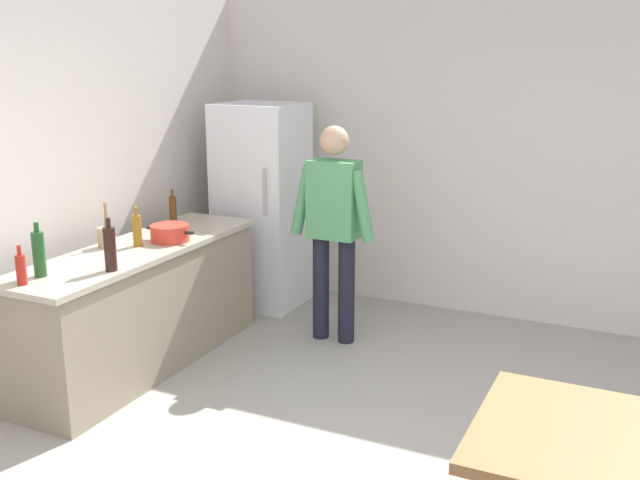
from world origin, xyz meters
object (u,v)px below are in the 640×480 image
(bottle_oil_amber, at_px, (137,230))
(refrigerator, at_px, (262,206))
(person, at_px, (334,220))
(cooking_pot, at_px, (170,233))
(bottle_beer_brown, at_px, (173,208))
(bottle_wine_dark, at_px, (110,248))
(bottle_wine_green, at_px, (39,253))
(utensil_jar, at_px, (106,236))
(bottle_sauce_red, at_px, (21,269))

(bottle_oil_amber, bearing_deg, refrigerator, 85.94)
(person, distance_m, cooking_pot, 1.24)
(person, relative_size, bottle_oil_amber, 6.07)
(bottle_beer_brown, relative_size, bottle_wine_dark, 0.76)
(person, bearing_deg, bottle_wine_dark, -117.68)
(bottle_wine_green, height_order, bottle_oil_amber, bottle_wine_green)
(bottle_wine_green, distance_m, bottle_wine_dark, 0.42)
(bottle_beer_brown, xyz_separation_m, bottle_wine_dark, (0.48, -1.31, 0.04))
(bottle_wine_dark, bearing_deg, bottle_oil_amber, 113.11)
(utensil_jar, xyz_separation_m, bottle_beer_brown, (-0.06, 0.87, 0.03))
(refrigerator, bearing_deg, bottle_beer_brown, -113.53)
(person, relative_size, cooking_pot, 4.25)
(cooking_pot, xyz_separation_m, bottle_wine_dark, (0.11, -0.76, 0.09))
(cooking_pot, height_order, bottle_sauce_red, bottle_sauce_red)
(refrigerator, xyz_separation_m, bottle_beer_brown, (-0.36, -0.82, 0.11))
(person, distance_m, bottle_wine_green, 2.18)
(cooking_pot, distance_m, utensil_jar, 0.45)
(cooking_pot, bearing_deg, utensil_jar, -132.76)
(refrigerator, distance_m, bottle_sauce_red, 2.58)
(refrigerator, relative_size, person, 1.06)
(cooking_pot, bearing_deg, bottle_wine_green, -100.78)
(cooking_pot, xyz_separation_m, bottle_beer_brown, (-0.37, 0.54, 0.05))
(cooking_pot, height_order, bottle_wine_green, bottle_wine_green)
(utensil_jar, xyz_separation_m, bottle_oil_amber, (0.18, 0.12, 0.04))
(refrigerator, height_order, bottle_wine_green, refrigerator)
(cooking_pot, bearing_deg, bottle_wine_dark, -81.62)
(bottle_wine_green, bearing_deg, bottle_beer_brown, 96.15)
(bottle_beer_brown, height_order, bottle_sauce_red, bottle_beer_brown)
(bottle_sauce_red, distance_m, bottle_wine_green, 0.18)
(refrigerator, bearing_deg, cooking_pot, -89.50)
(cooking_pot, bearing_deg, refrigerator, 90.50)
(bottle_beer_brown, bearing_deg, bottle_wine_green, -83.85)
(person, bearing_deg, utensil_jar, -137.46)
(refrigerator, bearing_deg, utensil_jar, -99.84)
(cooking_pot, xyz_separation_m, bottle_oil_amber, (-0.12, -0.21, 0.06))
(bottle_wine_green, xyz_separation_m, bottle_oil_amber, (0.08, 0.83, -0.03))
(utensil_jar, bearing_deg, bottle_beer_brown, 94.16)
(refrigerator, height_order, bottle_beer_brown, refrigerator)
(bottle_oil_amber, distance_m, bottle_wine_dark, 0.60)
(bottle_beer_brown, xyz_separation_m, bottle_sauce_red, (0.20, -1.75, -0.01))
(utensil_jar, bearing_deg, bottle_wine_dark, -45.93)
(refrigerator, height_order, bottle_oil_amber, refrigerator)
(bottle_wine_green, bearing_deg, utensil_jar, 98.57)
(person, distance_m, utensil_jar, 1.69)
(person, xyz_separation_m, bottle_wine_green, (-1.14, -1.85, 0.07))
(bottle_sauce_red, distance_m, bottle_oil_amber, 1.00)
(person, relative_size, bottle_wine_green, 5.00)
(utensil_jar, xyz_separation_m, bottle_wine_green, (0.11, -0.71, 0.07))
(utensil_jar, xyz_separation_m, bottle_wine_dark, (0.42, -0.43, 0.07))
(cooking_pot, distance_m, bottle_sauce_red, 1.22)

